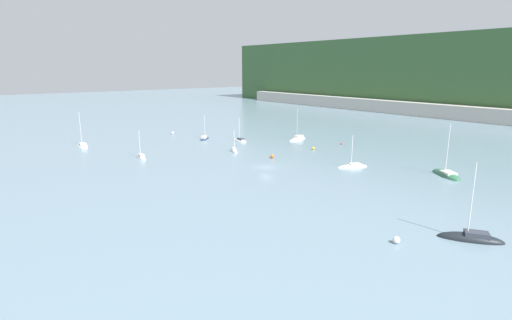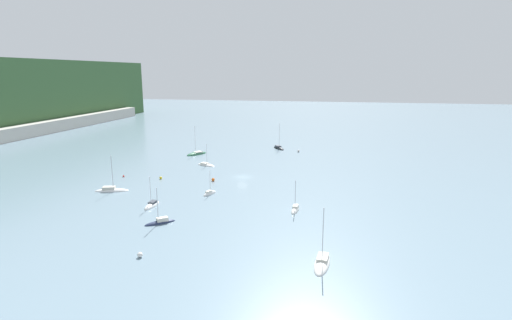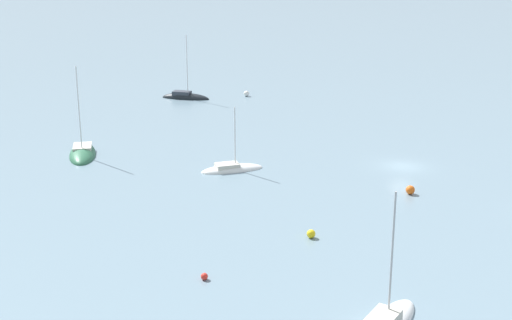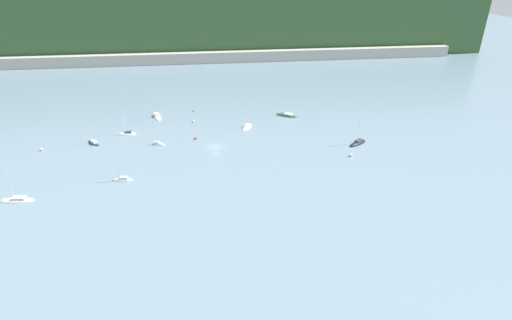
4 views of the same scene
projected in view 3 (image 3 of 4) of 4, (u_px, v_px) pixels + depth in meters
The scene contains 8 objects.
ground_plane at pixel (403, 167), 77.28m from camera, with size 600.00×600.00×0.00m, color slate.
sailboat_1 at pixel (185, 98), 110.87m from camera, with size 7.60×6.04×10.73m.
sailboat_2 at pixel (232, 170), 76.02m from camera, with size 4.89×7.18×7.48m.
sailboat_4 at pixel (83, 154), 81.46m from camera, with size 8.68×6.89×11.26m.
mooring_buoy_1 at pixel (246, 94), 112.37m from camera, with size 0.89×0.89×0.89m.
mooring_buoy_2 at pixel (204, 276), 51.31m from camera, with size 0.52×0.52×0.52m.
mooring_buoy_3 at pixel (311, 234), 58.55m from camera, with size 0.72×0.72×0.72m.
mooring_buoy_4 at pixel (410, 190), 68.69m from camera, with size 0.88×0.88×0.88m.
Camera 3 is at (-43.90, 61.28, 23.32)m, focal length 50.00 mm.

